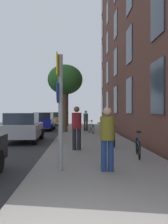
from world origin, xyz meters
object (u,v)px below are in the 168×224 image
Objects in this scene: sign_post at (60,102)px; pedestrian_0 at (107,135)px; bicycle_0 at (138,147)px; pedestrian_1 at (77,125)px; car_2 at (44,121)px; car_3 at (57,118)px; tree_near at (65,80)px; bicycle_1 at (114,137)px; bicycle_3 at (91,128)px; car_1 at (23,127)px; bicycle_2 at (100,131)px; pedestrian_2 at (86,119)px; traffic_light at (67,102)px.

sign_post is 1.85× the size of pedestrian_0.
pedestrian_1 is at bearing 142.12° from bicycle_0.
car_2 is 8.35m from car_3.
bicycle_1 is (2.60, -7.78, -3.65)m from tree_near.
car_1 is (-4.12, -3.84, 0.34)m from bicycle_3.
car_2 is at bearing 103.98° from pedestrian_1.
pedestrian_0 is 8.22m from car_1.
bicycle_2 is at bearing -54.11° from car_2.
bicycle_3 is at bearing 42.98° from car_1.
bicycle_3 is 13.30m from car_3.
car_2 is at bearing 103.69° from pedestrian_0.
pedestrian_0 is 13.42m from pedestrian_2.
car_2 is at bearing 149.99° from pedestrian_2.
sign_post is 11.11m from bicycle_3.
bicycle_2 is at bearing -52.54° from tree_near.
pedestrian_1 is 0.45× the size of car_2.
sign_post reaches higher than bicycle_2.
tree_near reaches higher than bicycle_3.
car_3 is at bearing 97.80° from tree_near.
bicycle_3 is at bearing -74.58° from car_3.
car_1 and car_3 have the same top height.
bicycle_1 is 0.44× the size of car_1.
pedestrian_2 reaches higher than car_2.
traffic_light is at bearing 91.18° from tree_near.
pedestrian_2 is at bearing 96.81° from bicycle_0.
bicycle_0 is 0.93× the size of pedestrian_1.
traffic_light is 9.36m from bicycle_3.
sign_post is 7.60m from car_1.
bicycle_1 is at bearing -71.50° from tree_near.
sign_post reaches higher than car_2.
tree_near reaches higher than bicycle_0.
car_2 is (-2.99, 11.99, -0.31)m from pedestrian_1.
pedestrian_2 is (1.81, -6.52, -1.66)m from traffic_light.
bicycle_1 is at bearing -77.75° from car_3.
car_2 is (-2.52, 15.39, -1.14)m from sign_post.
pedestrian_0 reaches higher than bicycle_0.
pedestrian_2 is at bearing 58.29° from car_1.
tree_near reaches higher than car_3.
tree_near is at bearing 97.75° from pedestrian_0.
sign_post is 1.88× the size of bicycle_0.
pedestrian_0 reaches higher than bicycle_3.
pedestrian_2 is (-1.37, 11.49, 0.60)m from bicycle_0.
sign_post reaches higher than pedestrian_1.
sign_post is 1.79× the size of bicycle_1.
tree_near is at bearing -55.81° from car_2.
pedestrian_0 is (-0.27, -11.10, 0.59)m from bicycle_3.
sign_post is at bearing -85.22° from car_3.
pedestrian_2 is at bearing 85.52° from pedestrian_1.
pedestrian_0 is (1.70, -12.50, -3.07)m from tree_near.
pedestrian_1 is at bearing -84.31° from tree_near.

